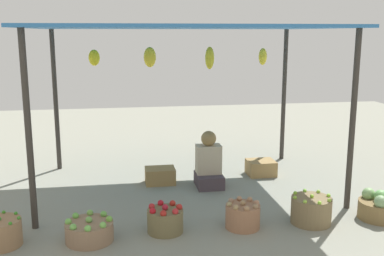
% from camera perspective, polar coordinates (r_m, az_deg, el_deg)
% --- Properties ---
extents(ground_plane, '(14.00, 14.00, 0.00)m').
position_cam_1_polar(ground_plane, '(6.49, -0.87, -7.15)').
color(ground_plane, gray).
extents(market_stall_structure, '(3.96, 2.58, 2.19)m').
position_cam_1_polar(market_stall_structure, '(6.15, -1.03, 11.33)').
color(market_stall_structure, '#38332D').
rests_on(market_stall_structure, ground).
extents(vendor_person, '(0.36, 0.44, 0.78)m').
position_cam_1_polar(vendor_person, '(6.39, 2.09, -4.64)').
color(vendor_person, '#453941').
rests_on(vendor_person, ground).
extents(basket_green_chilies, '(0.41, 0.41, 0.31)m').
position_cam_1_polar(basket_green_chilies, '(5.09, -22.62, -11.89)').
color(basket_green_chilies, '#96704E').
rests_on(basket_green_chilies, ground).
extents(basket_green_apples, '(0.49, 0.49, 0.26)m').
position_cam_1_polar(basket_green_apples, '(4.95, -12.59, -12.32)').
color(basket_green_apples, '#907055').
rests_on(basket_green_apples, ground).
extents(basket_red_apples, '(0.39, 0.39, 0.31)m').
position_cam_1_polar(basket_red_apples, '(5.03, -3.34, -11.29)').
color(basket_red_apples, brown).
rests_on(basket_red_apples, ground).
extents(basket_potatoes, '(0.38, 0.38, 0.32)m').
position_cam_1_polar(basket_potatoes, '(5.15, 6.30, -10.73)').
color(basket_potatoes, '#9C6C4D').
rests_on(basket_potatoes, ground).
extents(basket_limes, '(0.45, 0.45, 0.34)m').
position_cam_1_polar(basket_limes, '(5.40, 14.54, -9.82)').
color(basket_limes, olive).
rests_on(basket_limes, ground).
extents(basket_cabbages, '(0.48, 0.48, 0.34)m').
position_cam_1_polar(basket_cabbages, '(5.77, 22.24, -9.06)').
color(basket_cabbages, olive).
rests_on(basket_cabbages, ground).
extents(wooden_crate_near_vendor, '(0.42, 0.31, 0.22)m').
position_cam_1_polar(wooden_crate_near_vendor, '(6.57, -3.97, -5.92)').
color(wooden_crate_near_vendor, olive).
rests_on(wooden_crate_near_vendor, ground).
extents(wooden_crate_stacked_rear, '(0.40, 0.35, 0.22)m').
position_cam_1_polar(wooden_crate_stacked_rear, '(7.01, 8.53, -4.88)').
color(wooden_crate_stacked_rear, '#A07E4B').
rests_on(wooden_crate_stacked_rear, ground).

